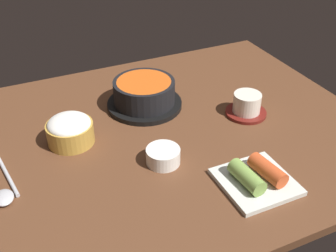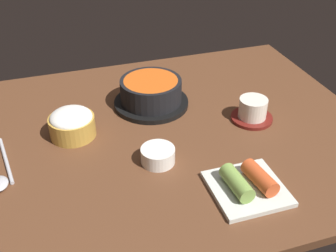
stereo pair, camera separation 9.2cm
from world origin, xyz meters
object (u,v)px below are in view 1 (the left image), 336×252
object	(u,v)px
stone_pot	(144,94)
banchan_cup_center	(163,155)
rice_bowl	(70,130)
tea_cup_with_saucer	(247,105)
spoon	(5,189)
kimchi_plate	(256,178)

from	to	relation	value
stone_pot	banchan_cup_center	size ratio (longest dim) A/B	2.64
rice_bowl	banchan_cup_center	world-z (taller)	rice_bowl
tea_cup_with_saucer	spoon	xyz separation A→B (cm)	(-56.97, -3.94, -1.93)
tea_cup_with_saucer	banchan_cup_center	size ratio (longest dim) A/B	1.40
banchan_cup_center	rice_bowl	bearing A→B (deg)	135.76
stone_pot	kimchi_plate	world-z (taller)	stone_pot
rice_bowl	kimchi_plate	world-z (taller)	rice_bowl
rice_bowl	spoon	xyz separation A→B (cm)	(-15.42, -10.40, -2.68)
tea_cup_with_saucer	spoon	size ratio (longest dim) A/B	0.55
stone_pot	rice_bowl	xyz separation A→B (cm)	(-20.49, -7.41, -0.18)
tea_cup_with_saucer	banchan_cup_center	bearing A→B (deg)	-161.67
stone_pot	spoon	xyz separation A→B (cm)	(-35.90, -17.81, -2.86)
rice_bowl	tea_cup_with_saucer	world-z (taller)	rice_bowl
banchan_cup_center	kimchi_plate	xyz separation A→B (cm)	(13.62, -13.57, -0.29)
banchan_cup_center	spoon	bearing A→B (deg)	171.37
stone_pot	rice_bowl	size ratio (longest dim) A/B	1.82
rice_bowl	tea_cup_with_saucer	xyz separation A→B (cm)	(41.55, -6.46, -0.75)
banchan_cup_center	kimchi_plate	bearing A→B (deg)	-44.91
stone_pot	tea_cup_with_saucer	distance (cm)	25.23
kimchi_plate	spoon	world-z (taller)	kimchi_plate
stone_pot	tea_cup_with_saucer	bearing A→B (deg)	-33.36
rice_bowl	kimchi_plate	size ratio (longest dim) A/B	0.75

